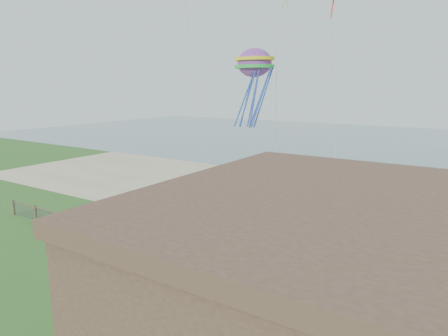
{
  "coord_description": "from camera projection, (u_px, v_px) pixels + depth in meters",
  "views": [
    {
      "loc": [
        12.75,
        -10.44,
        10.01
      ],
      "look_at": [
        0.74,
        8.0,
        5.54
      ],
      "focal_mm": 32.0,
      "sensor_mm": 36.0,
      "label": 1
    }
  ],
  "objects": [
    {
      "name": "ocean",
      "position": [
        397.0,
        144.0,
        71.58
      ],
      "size": [
        160.0,
        68.0,
        0.02
      ],
      "primitive_type": "cube",
      "color": "slate",
      "rests_on": "ground"
    },
    {
      "name": "chainlink_fence",
      "position": [
        193.0,
        260.0,
        22.2
      ],
      "size": [
        36.2,
        0.2,
        1.25
      ],
      "primitive_type": null,
      "color": "#4C362A",
      "rests_on": "ground"
    },
    {
      "name": "sand_beach",
      "position": [
        303.0,
        202.0,
        35.45
      ],
      "size": [
        72.0,
        20.0,
        0.02
      ],
      "primitive_type": "cube",
      "color": "tan",
      "rests_on": "ground"
    },
    {
      "name": "ground",
      "position": [
        110.0,
        321.0,
        17.38
      ],
      "size": [
        160.0,
        160.0,
        0.0
      ],
      "primitive_type": "plane",
      "color": "#316322",
      "rests_on": "ground"
    },
    {
      "name": "octopus_kite",
      "position": [
        254.0,
        86.0,
        29.17
      ],
      "size": [
        3.7,
        3.24,
        6.34
      ],
      "primitive_type": null,
      "rotation": [
        0.0,
        0.0,
        0.42
      ],
      "color": "#ED2562"
    }
  ]
}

